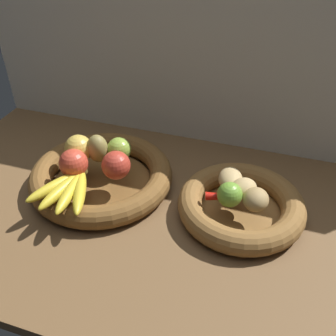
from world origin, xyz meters
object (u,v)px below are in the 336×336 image
at_px(fruit_bowl_left, 102,176).
at_px(chili_pepper, 235,197).
at_px(apple_red_front, 74,163).
at_px(lime_near, 230,195).
at_px(banana_bunch_front, 67,189).
at_px(fruit_bowl_right, 241,206).
at_px(pear_brown, 98,149).
at_px(potato_large, 244,188).
at_px(potato_small, 256,199).
at_px(potato_oblong, 230,179).
at_px(apple_red_right, 116,165).
at_px(apple_green_back, 119,149).
at_px(apple_golden_left, 79,149).

distance_m(fruit_bowl_left, chili_pepper, 0.36).
height_order(apple_red_front, lime_near, apple_red_front).
xyz_separation_m(fruit_bowl_left, banana_bunch_front, (-0.03, -0.12, 0.05)).
xyz_separation_m(fruit_bowl_right, pear_brown, (-0.39, 0.02, 0.07)).
relative_size(potato_large, chili_pepper, 0.48).
distance_m(fruit_bowl_right, chili_pepper, 0.05).
bearing_deg(potato_small, chili_pepper, 168.38).
distance_m(apple_red_front, lime_near, 0.40).
bearing_deg(potato_small, lime_near, -173.33).
height_order(apple_red_front, chili_pepper, apple_red_front).
distance_m(potato_small, potato_large, 0.05).
height_order(potato_oblong, chili_pepper, potato_oblong).
relative_size(apple_red_right, banana_bunch_front, 0.42).
bearing_deg(potato_small, banana_bunch_front, -168.35).
bearing_deg(lime_near, pear_brown, 170.17).
bearing_deg(fruit_bowl_right, apple_green_back, 171.97).
relative_size(potato_oblong, lime_near, 1.37).
height_order(pear_brown, potato_oblong, pear_brown).
distance_m(fruit_bowl_left, apple_red_right, 0.09).
height_order(banana_bunch_front, potato_oblong, potato_oblong).
distance_m(fruit_bowl_right, potato_small, 0.07).
bearing_deg(apple_red_right, potato_small, -1.22).
relative_size(potato_small, potato_large, 1.00).
height_order(apple_red_right, potato_small, apple_red_right).
xyz_separation_m(fruit_bowl_left, apple_green_back, (0.04, 0.05, 0.06)).
xyz_separation_m(apple_golden_left, apple_red_right, (0.13, -0.04, -0.00)).
relative_size(banana_bunch_front, lime_near, 2.95).
relative_size(banana_bunch_front, chili_pepper, 1.27).
distance_m(fruit_bowl_right, banana_bunch_front, 0.42).
bearing_deg(banana_bunch_front, apple_red_front, 105.14).
bearing_deg(apple_golden_left, lime_near, -7.05).
bearing_deg(fruit_bowl_left, pear_brown, 122.37).
bearing_deg(potato_oblong, lime_near, -81.35).
bearing_deg(fruit_bowl_left, apple_green_back, 53.59).
height_order(apple_green_back, potato_oblong, apple_green_back).
distance_m(fruit_bowl_right, potato_oblong, 0.07).
bearing_deg(chili_pepper, apple_red_right, 165.83).
bearing_deg(potato_oblong, apple_green_back, 176.33).
bearing_deg(potato_small, apple_red_right, 178.78).
distance_m(potato_small, lime_near, 0.06).
distance_m(apple_golden_left, pear_brown, 0.05).
relative_size(fruit_bowl_left, potato_small, 5.82).
height_order(fruit_bowl_right, apple_golden_left, apple_golden_left).
distance_m(pear_brown, chili_pepper, 0.38).
bearing_deg(potato_oblong, pear_brown, -179.20).
height_order(apple_red_front, potato_oblong, apple_red_front).
relative_size(fruit_bowl_right, pear_brown, 3.93).
bearing_deg(fruit_bowl_left, potato_small, -4.57).
xyz_separation_m(fruit_bowl_right, apple_golden_left, (-0.44, 0.01, 0.07)).
xyz_separation_m(apple_golden_left, potato_oblong, (0.41, 0.02, -0.02)).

